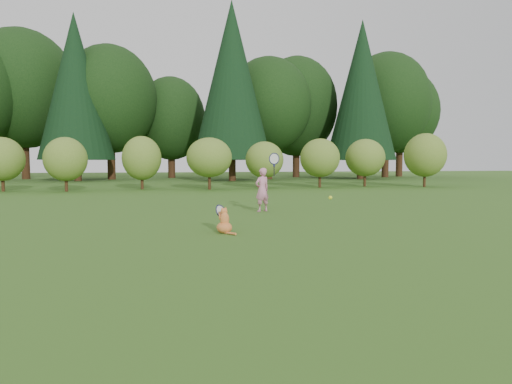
{
  "coord_description": "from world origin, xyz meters",
  "views": [
    {
      "loc": [
        -1.57,
        -8.04,
        1.33
      ],
      "look_at": [
        0.2,
        0.8,
        0.7
      ],
      "focal_mm": 30.0,
      "sensor_mm": 36.0,
      "label": 1
    }
  ],
  "objects": [
    {
      "name": "shrub_row",
      "position": [
        0.0,
        13.0,
        1.4
      ],
      "size": [
        28.0,
        3.0,
        2.8
      ],
      "primitive_type": null,
      "color": "#587424",
      "rests_on": "ground"
    },
    {
      "name": "tennis_ball",
      "position": [
        1.54,
        -0.04,
        0.63
      ],
      "size": [
        0.07,
        0.07,
        0.07
      ],
      "color": "#C6D519",
      "rests_on": "ground"
    },
    {
      "name": "cat",
      "position": [
        -0.59,
        -0.09,
        0.25
      ],
      "size": [
        0.4,
        0.75,
        0.65
      ],
      "rotation": [
        0.0,
        0.0,
        0.14
      ],
      "color": "#D16628",
      "rests_on": "ground"
    },
    {
      "name": "child",
      "position": [
        0.85,
        3.17,
        0.62
      ],
      "size": [
        0.71,
        0.5,
        1.76
      ],
      "rotation": [
        0.0,
        0.0,
        3.57
      ],
      "color": "pink",
      "rests_on": "ground"
    },
    {
      "name": "woodland_backdrop",
      "position": [
        0.0,
        23.0,
        7.5
      ],
      "size": [
        48.0,
        10.0,
        15.0
      ],
      "primitive_type": null,
      "color": "black",
      "rests_on": "ground"
    },
    {
      "name": "ground",
      "position": [
        0.0,
        0.0,
        0.0
      ],
      "size": [
        100.0,
        100.0,
        0.0
      ],
      "primitive_type": "plane",
      "color": "#365618",
      "rests_on": "ground"
    }
  ]
}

